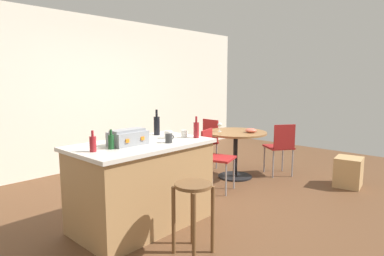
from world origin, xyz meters
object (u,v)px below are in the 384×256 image
(bottle_2, at_px, (111,141))
(cup_2, at_px, (169,138))
(kitchen_island, at_px, (142,184))
(serving_bowl, at_px, (251,130))
(folding_chair_left, at_px, (214,155))
(folding_chair_far, at_px, (206,140))
(wooden_stool, at_px, (193,202))
(bottle_3, at_px, (93,144))
(dining_table, at_px, (236,143))
(cup_1, at_px, (184,134))
(folding_chair_near, at_px, (281,145))
(wine_glass, at_px, (220,125))
(cup_0, at_px, (168,134))
(bottle_0, at_px, (157,125))
(toolbox, at_px, (128,137))
(bottle_1, at_px, (196,129))
(cardboard_box, at_px, (348,172))

(bottle_2, distance_m, cup_2, 0.63)
(kitchen_island, distance_m, serving_bowl, 2.27)
(cup_2, relative_size, serving_bowl, 0.62)
(kitchen_island, height_order, cup_2, cup_2)
(kitchen_island, xyz_separation_m, folding_chair_left, (1.43, 0.15, 0.06))
(kitchen_island, bearing_deg, cup_2, -47.12)
(folding_chair_far, relative_size, bottle_2, 4.54)
(wooden_stool, xyz_separation_m, bottle_3, (-0.51, 0.80, 0.51))
(dining_table, height_order, cup_1, cup_1)
(folding_chair_far, distance_m, serving_bowl, 0.99)
(bottle_3, height_order, cup_2, bottle_3)
(folding_chair_near, xyz_separation_m, folding_chair_far, (-0.47, 1.21, 0.00))
(wooden_stool, height_order, wine_glass, wine_glass)
(folding_chair_far, height_order, cup_0, cup_0)
(folding_chair_near, distance_m, bottle_0, 2.39)
(cup_0, distance_m, serving_bowl, 1.86)
(folding_chair_far, xyz_separation_m, toolbox, (-2.43, -1.02, 0.47))
(dining_table, bearing_deg, bottle_0, -178.60)
(cup_0, relative_size, cup_1, 1.17)
(wooden_stool, relative_size, bottle_1, 2.65)
(wine_glass, bearing_deg, cardboard_box, -61.72)
(bottle_3, bearing_deg, cup_2, -13.75)
(kitchen_island, height_order, cup_1, cup_1)
(bottle_0, distance_m, bottle_2, 0.90)
(serving_bowl, bearing_deg, bottle_3, -177.99)
(cup_1, bearing_deg, bottle_3, 176.16)
(bottle_1, bearing_deg, toolbox, 163.91)
(folding_chair_left, xyz_separation_m, cup_2, (-1.23, -0.37, 0.44))
(folding_chair_left, distance_m, wine_glass, 0.75)
(kitchen_island, height_order, wooden_stool, kitchen_island)
(folding_chair_left, bearing_deg, wine_glass, 31.78)
(folding_chair_far, height_order, bottle_3, bottle_3)
(bottle_2, height_order, wine_glass, bottle_2)
(bottle_1, height_order, cup_0, bottle_1)
(folding_chair_near, xyz_separation_m, cup_1, (-2.18, 0.09, 0.44))
(bottle_2, bearing_deg, folding_chair_left, 6.08)
(wooden_stool, height_order, folding_chair_far, folding_chair_far)
(cup_0, bearing_deg, bottle_1, -42.65)
(bottle_0, relative_size, cup_2, 2.76)
(folding_chair_left, relative_size, cup_0, 7.03)
(bottle_2, bearing_deg, serving_bowl, 2.55)
(folding_chair_left, bearing_deg, cup_0, -171.38)
(cup_0, distance_m, cup_1, 0.19)
(cup_2, bearing_deg, cup_1, 18.36)
(bottle_1, height_order, cardboard_box, bottle_1)
(folding_chair_left, relative_size, bottle_1, 3.51)
(bottle_0, relative_size, cardboard_box, 0.71)
(bottle_2, distance_m, wine_glass, 2.46)
(serving_bowl, bearing_deg, cup_0, -177.53)
(bottle_0, height_order, cup_1, bottle_0)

